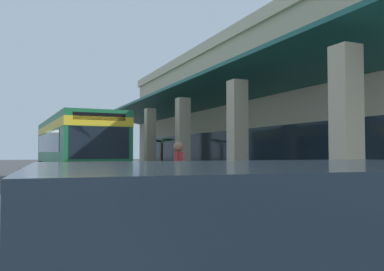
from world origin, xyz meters
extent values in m
plane|color=#38383A|center=(0.00, 8.00, 0.00)|extent=(120.00, 120.00, 0.00)
cube|color=#9E998E|center=(0.85, 4.79, 0.06)|extent=(36.05, 0.50, 0.12)
cube|color=#C6B793|center=(0.85, 14.49, 3.61)|extent=(30.04, 12.48, 7.21)
cube|color=beige|center=(0.85, 14.49, 7.51)|extent=(30.34, 12.78, 0.60)
cube|color=#C6B793|center=(-11.67, 5.33, 1.98)|extent=(0.55, 0.55, 3.97)
cube|color=#C6B793|center=(-6.66, 5.33, 1.98)|extent=(0.55, 0.55, 3.97)
cube|color=#C6B793|center=(-1.65, 5.33, 1.98)|extent=(0.55, 0.55, 3.97)
cube|color=#C6B793|center=(3.35, 5.33, 1.98)|extent=(0.55, 0.55, 3.97)
cube|color=#C6B793|center=(8.36, 5.33, 1.98)|extent=(0.55, 0.55, 3.97)
cube|color=#C6B793|center=(13.37, 5.33, 1.98)|extent=(0.55, 0.55, 3.97)
cube|color=#19594C|center=(0.85, 6.65, 4.32)|extent=(30.04, 3.16, 0.82)
cube|color=#19232D|center=(0.85, 8.29, 1.40)|extent=(25.23, 0.08, 2.40)
cube|color=#196638|center=(-0.08, 1.01, 1.73)|extent=(11.08, 2.93, 2.75)
cube|color=yellow|center=(-0.08, 1.01, 2.65)|extent=(11.10, 2.96, 0.36)
cube|color=#19232D|center=(-0.37, 1.00, 1.95)|extent=(9.32, 2.90, 0.90)
cube|color=#19232D|center=(5.39, 1.20, 1.85)|extent=(0.14, 2.24, 1.20)
cube|color=black|center=(5.40, 1.20, 2.82)|extent=(0.13, 1.94, 0.28)
cube|color=black|center=(5.52, 1.20, 0.45)|extent=(0.29, 2.45, 0.24)
cube|color=silver|center=(5.41, 2.09, 0.75)|extent=(0.07, 0.24, 0.16)
cube|color=silver|center=(5.47, 0.31, 0.75)|extent=(0.07, 0.24, 0.16)
cube|color=silver|center=(-1.57, 0.95, 3.22)|extent=(2.46, 1.87, 0.24)
cylinder|color=black|center=(3.51, 2.41, 0.50)|extent=(1.00, 0.30, 1.00)
cylinder|color=black|center=(3.60, -0.14, 0.50)|extent=(1.00, 0.30, 1.00)
cylinder|color=black|center=(-3.20, 2.17, 0.50)|extent=(1.00, 0.30, 1.00)
cylinder|color=black|center=(-3.11, -0.38, 0.50)|extent=(1.00, 0.30, 1.00)
cube|color=#19232D|center=(18.75, -0.29, 1.20)|extent=(1.77, 2.58, 0.54)
cylinder|color=navy|center=(11.50, 2.09, 0.44)|extent=(0.16, 0.16, 0.87)
cylinder|color=navy|center=(11.57, 1.77, 0.44)|extent=(0.16, 0.16, 0.87)
cube|color=#B23333|center=(11.54, 1.93, 1.20)|extent=(0.55, 0.38, 0.66)
sphere|color=#8C664C|center=(11.54, 1.93, 1.65)|extent=(0.24, 0.24, 0.24)
cylinder|color=#B23333|center=(11.27, 2.08, 1.23)|extent=(0.09, 0.09, 0.59)
cylinder|color=#B23333|center=(11.81, 1.78, 1.23)|extent=(0.09, 0.09, 0.59)
cube|color=brown|center=(-2.33, 6.27, 0.27)|extent=(0.85, 0.85, 0.53)
cylinder|color=#332319|center=(-2.33, 6.27, 0.54)|extent=(0.72, 0.72, 0.02)
cylinder|color=brown|center=(-2.33, 6.27, 1.28)|extent=(0.16, 0.16, 1.50)
ellipsoid|color=#195123|center=(-1.80, 6.28, 2.15)|extent=(1.07, 0.24, 0.18)
ellipsoid|color=#195123|center=(-2.27, 6.66, 2.24)|extent=(0.33, 0.82, 0.18)
ellipsoid|color=#195123|center=(-2.70, 6.28, 2.12)|extent=(0.74, 0.25, 0.16)
ellipsoid|color=#195123|center=(-2.20, 5.83, 2.15)|extent=(0.47, 0.94, 0.16)
camera|label=1|loc=(20.47, -1.54, 1.53)|focal=37.97mm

